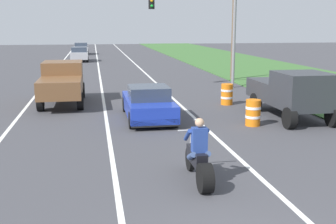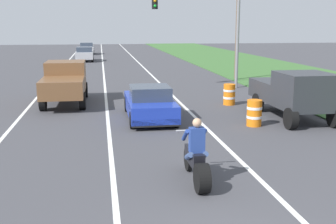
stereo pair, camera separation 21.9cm
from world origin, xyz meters
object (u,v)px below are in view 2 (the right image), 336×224
at_px(motorcycle_with_rider, 197,160).
at_px(construction_barrel_mid, 229,94).
at_px(pickup_truck_right_shoulder_dark_grey, 293,92).
at_px(pickup_truck_left_lane_brown, 65,81).
at_px(distant_car_further_ahead, 87,48).
at_px(construction_barrel_nearest, 254,113).
at_px(sports_car_blue, 150,104).
at_px(traffic_light_mast_near, 210,20).
at_px(distant_car_far_ahead, 85,54).

xyz_separation_m(motorcycle_with_rider, construction_barrel_mid, (3.84, 9.83, -0.09)).
bearing_deg(pickup_truck_right_shoulder_dark_grey, pickup_truck_left_lane_brown, 152.69).
relative_size(pickup_truck_right_shoulder_dark_grey, construction_barrel_mid, 4.80).
distance_m(pickup_truck_right_shoulder_dark_grey, distant_car_further_ahead, 41.66).
bearing_deg(construction_barrel_nearest, sports_car_blue, 154.05).
height_order(traffic_light_mast_near, construction_barrel_nearest, traffic_light_mast_near).
height_order(construction_barrel_nearest, distant_car_far_ahead, distant_car_far_ahead).
distance_m(sports_car_blue, distant_car_far_ahead, 29.01).
relative_size(distant_car_far_ahead, distant_car_further_ahead, 1.00).
distance_m(traffic_light_mast_near, distant_car_far_ahead, 22.65).
bearing_deg(pickup_truck_right_shoulder_dark_grey, traffic_light_mast_near, 98.53).
relative_size(motorcycle_with_rider, distant_car_far_ahead, 0.55).
relative_size(sports_car_blue, pickup_truck_left_lane_brown, 0.90).
xyz_separation_m(sports_car_blue, distant_car_far_ahead, (-3.54, 28.80, 0.14)).
xyz_separation_m(motorcycle_with_rider, traffic_light_mast_near, (4.20, 15.19, 3.46)).
bearing_deg(traffic_light_mast_near, construction_barrel_nearest, -94.18).
bearing_deg(motorcycle_with_rider, distant_car_far_ahead, 96.04).
distance_m(motorcycle_with_rider, sports_car_blue, 7.33).
bearing_deg(sports_car_blue, distant_car_far_ahead, 97.01).
bearing_deg(distant_car_far_ahead, traffic_light_mast_near, -69.03).
height_order(construction_barrel_nearest, construction_barrel_mid, same).
bearing_deg(construction_barrel_nearest, construction_barrel_mid, 85.32).
xyz_separation_m(pickup_truck_right_shoulder_dark_grey, distant_car_far_ahead, (-9.33, 29.62, -0.33)).
xyz_separation_m(construction_barrel_mid, distant_car_further_ahead, (-7.75, 37.25, 0.27)).
relative_size(pickup_truck_right_shoulder_dark_grey, distant_car_far_ahead, 1.20).
distance_m(sports_car_blue, traffic_light_mast_near, 9.68).
distance_m(construction_barrel_nearest, distant_car_further_ahead, 42.24).
bearing_deg(pickup_truck_left_lane_brown, construction_barrel_mid, -11.21).
xyz_separation_m(traffic_light_mast_near, distant_car_further_ahead, (-8.11, 31.88, -3.28)).
xyz_separation_m(sports_car_blue, pickup_truck_left_lane_brown, (-3.66, 4.05, 0.48)).
relative_size(pickup_truck_left_lane_brown, construction_barrel_mid, 4.80).
xyz_separation_m(construction_barrel_nearest, distant_car_far_ahead, (-7.31, 30.63, 0.27)).
relative_size(motorcycle_with_rider, pickup_truck_left_lane_brown, 0.46).
height_order(pickup_truck_right_shoulder_dark_grey, distant_car_further_ahead, pickup_truck_right_shoulder_dark_grey).
xyz_separation_m(sports_car_blue, distant_car_further_ahead, (-3.63, 39.75, 0.14)).
relative_size(pickup_truck_right_shoulder_dark_grey, traffic_light_mast_near, 0.80).
bearing_deg(traffic_light_mast_near, sports_car_blue, -119.66).
xyz_separation_m(pickup_truck_right_shoulder_dark_grey, distant_car_further_ahead, (-9.41, 40.58, -0.33)).
height_order(pickup_truck_right_shoulder_dark_grey, construction_barrel_nearest, pickup_truck_right_shoulder_dark_grey).
bearing_deg(motorcycle_with_rider, distant_car_further_ahead, 94.75).
height_order(sports_car_blue, pickup_truck_left_lane_brown, pickup_truck_left_lane_brown).
distance_m(traffic_light_mast_near, construction_barrel_mid, 6.44).
bearing_deg(distant_car_far_ahead, distant_car_further_ahead, 90.45).
bearing_deg(construction_barrel_mid, distant_car_further_ahead, 101.76).
relative_size(motorcycle_with_rider, distant_car_further_ahead, 0.55).
distance_m(motorcycle_with_rider, traffic_light_mast_near, 16.14).
xyz_separation_m(traffic_light_mast_near, construction_barrel_nearest, (-0.71, -9.70, -3.55)).
bearing_deg(traffic_light_mast_near, pickup_truck_left_lane_brown, -154.86).
bearing_deg(distant_car_further_ahead, distant_car_far_ahead, -89.55).
xyz_separation_m(pickup_truck_left_lane_brown, pickup_truck_right_shoulder_dark_grey, (9.44, -4.88, 0.00)).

